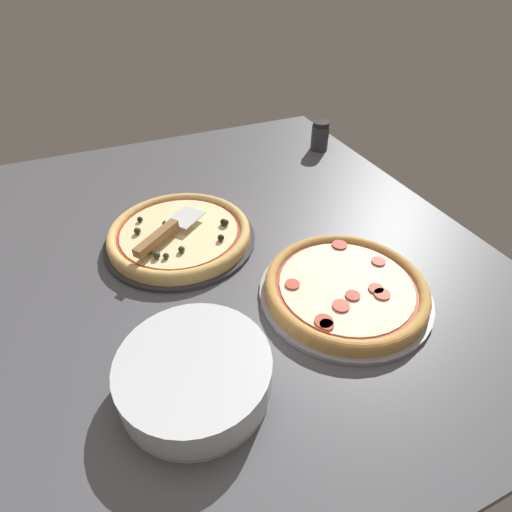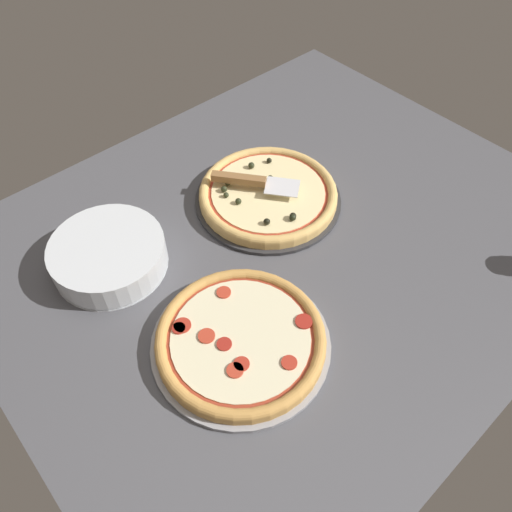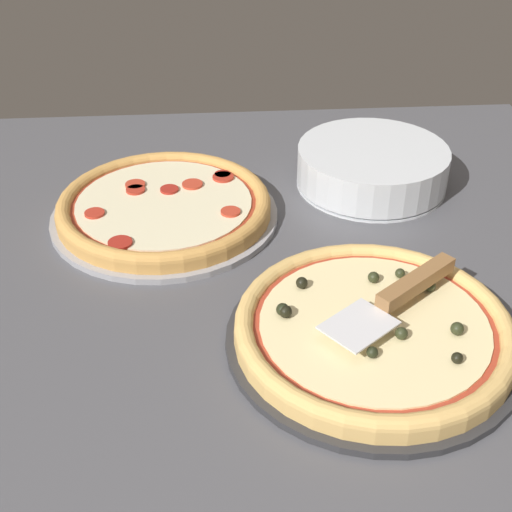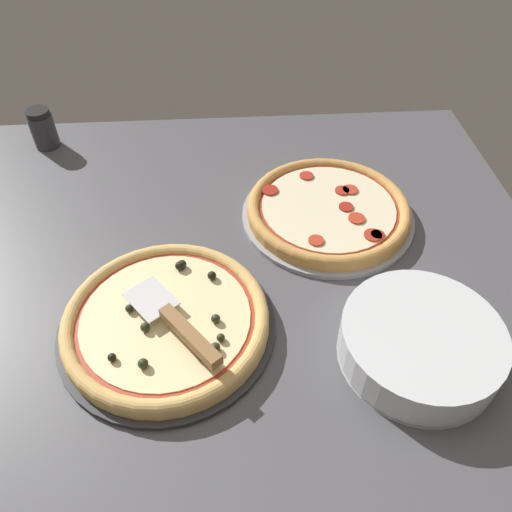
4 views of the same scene
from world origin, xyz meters
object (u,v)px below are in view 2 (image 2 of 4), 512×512
plate_stack (109,255)px  pizza_front (268,193)px  serving_spatula (246,180)px  pizza_back (241,339)px

plate_stack → pizza_front: bearing=168.6°
pizza_front → plate_stack: (41.26, -8.31, 0.94)cm
serving_spatula → plate_stack: 38.20cm
pizza_back → serving_spatula: size_ratio=1.71×
pizza_front → plate_stack: plate_stack is taller
serving_spatula → plate_stack: size_ratio=0.78×
pizza_back → plate_stack: plate_stack is taller
pizza_back → plate_stack: size_ratio=1.33×
pizza_front → plate_stack: bearing=-11.4°
pizza_front → serving_spatula: bearing=-54.4°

